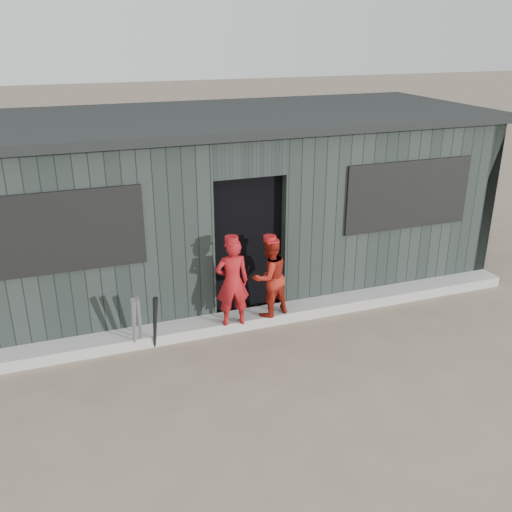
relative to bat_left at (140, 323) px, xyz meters
name	(u,v)px	position (x,y,z in m)	size (l,w,h in m)	color
ground	(311,397)	(1.60, -1.62, -0.39)	(80.00, 80.00, 0.00)	#73624F
curb	(256,318)	(1.60, 0.20, -0.32)	(8.00, 0.36, 0.15)	#A9A9A4
bat_left	(140,323)	(0.00, 0.00, 0.00)	(0.07, 0.07, 0.79)	gray
bat_mid	(134,325)	(-0.07, -0.05, 0.02)	(0.07, 0.07, 0.83)	gray
bat_right	(155,323)	(0.18, -0.06, 0.00)	(0.07, 0.07, 0.79)	black
player_red_left	(232,282)	(1.22, 0.03, 0.36)	(0.44, 0.29, 1.20)	#A21319
player_red_right	(269,277)	(1.77, 0.12, 0.31)	(0.54, 0.42, 1.11)	#9E1F13
player_grey_back	(246,259)	(1.70, 0.88, 0.28)	(0.66, 0.43, 1.35)	#A9A9A9
dugout	(219,200)	(1.60, 1.89, 0.89)	(8.30, 3.30, 2.62)	black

